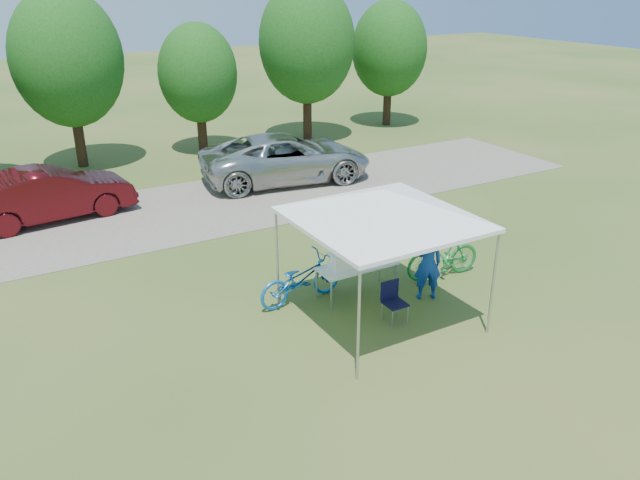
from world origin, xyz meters
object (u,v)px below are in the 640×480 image
(cyclist, at_px, (428,263))
(sedan, at_px, (50,194))
(bike_green, at_px, (443,255))
(cooler, at_px, (342,261))
(minivan, at_px, (286,158))
(bike_blue, at_px, (301,279))
(folding_table, at_px, (357,267))
(folding_chair, at_px, (392,298))

(cyclist, bearing_deg, sedan, -32.54)
(bike_green, bearing_deg, cooler, -87.34)
(bike_green, height_order, minivan, minivan)
(minivan, relative_size, sedan, 1.26)
(bike_blue, bearing_deg, folding_table, -112.26)
(minivan, bearing_deg, folding_chair, 174.78)
(cyclist, height_order, bike_green, cyclist)
(folding_table, bearing_deg, bike_green, -6.11)
(folding_table, distance_m, bike_blue, 1.23)
(bike_blue, distance_m, bike_green, 3.39)
(folding_table, relative_size, sedan, 0.39)
(folding_chair, xyz_separation_m, sedan, (-4.98, 9.28, 0.28))
(folding_table, bearing_deg, minivan, 73.20)
(cooler, bearing_deg, folding_chair, -70.22)
(cyclist, relative_size, sedan, 0.36)
(folding_table, bearing_deg, folding_chair, -87.41)
(folding_chair, bearing_deg, bike_green, 26.10)
(minivan, bearing_deg, bike_green, -172.47)
(sedan, bearing_deg, bike_green, -146.16)
(folding_table, distance_m, bike_green, 2.19)
(folding_table, relative_size, cooler, 3.41)
(cyclist, bearing_deg, folding_table, -12.38)
(folding_chair, xyz_separation_m, bike_green, (2.12, 0.98, 0.08))
(bike_blue, height_order, sedan, sedan)
(bike_green, bearing_deg, folding_table, -88.24)
(folding_table, xyz_separation_m, folding_chair, (0.05, -1.21, -0.19))
(folding_chair, height_order, sedan, sedan)
(folding_chair, bearing_deg, minivan, 76.93)
(bike_green, bearing_deg, sedan, -131.60)
(bike_green, relative_size, sedan, 0.41)
(folding_table, bearing_deg, bike_blue, 162.87)
(bike_green, bearing_deg, bike_blue, -92.19)
(folding_chair, xyz_separation_m, cyclist, (1.15, 0.36, 0.34))
(sedan, bearing_deg, folding_table, -155.29)
(folding_chair, distance_m, minivan, 9.48)
(cyclist, xyz_separation_m, bike_green, (0.97, 0.62, -0.26))
(folding_chair, height_order, bike_blue, bike_blue)
(folding_table, xyz_separation_m, minivan, (2.40, 7.96, 0.14))
(folding_table, relative_size, minivan, 0.31)
(cooler, bearing_deg, bike_green, -5.20)
(folding_table, distance_m, sedan, 9.45)
(minivan, xyz_separation_m, sedan, (-7.33, 0.10, -0.05))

